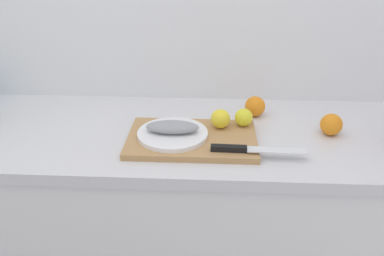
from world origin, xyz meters
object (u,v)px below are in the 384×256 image
object	(u,v)px
fish_fillet	(172,127)
chef_knife	(246,149)
cutting_board	(192,139)
white_plate	(173,134)
lemon_0	(244,117)
orange_0	(255,106)

from	to	relation	value
fish_fillet	chef_knife	xyz separation A→B (m)	(0.23, -0.09, -0.02)
chef_knife	fish_fillet	bearing A→B (deg)	160.35
cutting_board	chef_knife	distance (m)	0.19
white_plate	lemon_0	size ratio (longest dim) A/B	3.75
cutting_board	chef_knife	xyz separation A→B (m)	(0.17, -0.09, 0.02)
cutting_board	lemon_0	xyz separation A→B (m)	(0.17, 0.09, 0.04)
fish_fillet	chef_knife	world-z (taller)	fish_fillet
cutting_board	white_plate	bearing A→B (deg)	-178.40
white_plate	fish_fillet	bearing A→B (deg)	90.00
lemon_0	orange_0	distance (m)	0.14
chef_knife	cutting_board	bearing A→B (deg)	153.04
white_plate	orange_0	xyz separation A→B (m)	(0.28, 0.22, 0.01)
lemon_0	white_plate	bearing A→B (deg)	-158.80
white_plate	chef_knife	size ratio (longest dim) A/B	0.79
chef_knife	orange_0	xyz separation A→B (m)	(0.05, 0.31, 0.01)
cutting_board	fish_fillet	world-z (taller)	fish_fillet
fish_fillet	chef_knife	size ratio (longest dim) A/B	0.59
fish_fillet	lemon_0	world-z (taller)	lemon_0
white_plate	fish_fillet	xyz separation A→B (m)	(0.00, 0.00, 0.03)
fish_fillet	orange_0	xyz separation A→B (m)	(0.28, 0.22, -0.02)
cutting_board	white_plate	world-z (taller)	white_plate
cutting_board	orange_0	size ratio (longest dim) A/B	5.57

